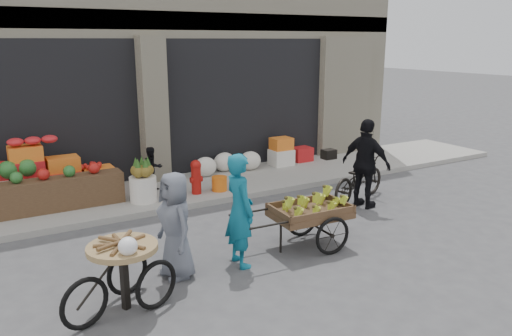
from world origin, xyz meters
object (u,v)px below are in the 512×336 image
bicycle (359,179)px  fire_hydrant (196,176)px  orange_bucket (219,184)px  banana_cart (308,210)px  vendor_woman (240,210)px  tricycle_cart (123,266)px  seated_person (152,169)px  cyclist (366,164)px  vendor_grey (176,225)px  pineapple_bin (143,189)px

bicycle → fire_hydrant: bearing=41.5°
bicycle → orange_bucket: bearing=37.2°
banana_cart → bicycle: bearing=34.6°
banana_cart → vendor_woman: 1.24m
orange_bucket → banana_cart: (0.03, -3.09, 0.35)m
tricycle_cart → banana_cart: bearing=-13.0°
seated_person → cyclist: 4.34m
fire_hydrant → vendor_woman: 3.25m
vendor_woman → cyclist: bearing=-70.9°
bicycle → cyclist: 0.61m
tricycle_cart → vendor_grey: (0.87, 0.51, 0.18)m
fire_hydrant → bicycle: size_ratio=0.41×
pineapple_bin → bicycle: 4.32m
pineapple_bin → tricycle_cart: size_ratio=0.36×
seated_person → vendor_grey: size_ratio=0.62×
tricycle_cart → vendor_grey: bearing=9.5°
fire_hydrant → orange_bucket: size_ratio=2.22×
seated_person → orange_bucket: bearing=-40.3°
tricycle_cart → cyclist: cyclist is taller
orange_bucket → vendor_woman: size_ratio=0.19×
fire_hydrant → tricycle_cart: 4.35m
orange_bucket → seated_person: (-1.20, 0.70, 0.31)m
banana_cart → tricycle_cart: bearing=-169.0°
orange_bucket → vendor_grey: size_ratio=0.21×
tricycle_cart → cyclist: (5.13, 1.44, 0.31)m
seated_person → tricycle_cart: size_ratio=0.64×
fire_hydrant → tricycle_cart: size_ratio=0.49×
vendor_grey → seated_person: bearing=161.8°
banana_cart → cyclist: 2.35m
tricycle_cart → cyclist: 5.34m
cyclist → seated_person: bearing=33.0°
vendor_grey → bicycle: vendor_grey is taller
tricycle_cart → cyclist: bearing=-5.3°
banana_cart → seated_person: bearing=111.0°
fire_hydrant → seated_person: seated_person is taller
seated_person → vendor_grey: vendor_grey is taller
pineapple_bin → banana_cart: size_ratio=0.25×
seated_person → cyclist: (3.33, -2.77, 0.29)m
orange_bucket → cyclist: 3.03m
fire_hydrant → seated_person: (-0.70, 0.65, 0.08)m
seated_person → cyclist: cyclist is taller
vendor_woman → orange_bucket: bearing=-19.2°
fire_hydrant → banana_cart: 3.18m
banana_cart → bicycle: 2.71m
vendor_woman → bicycle: bearing=-66.0°
vendor_grey → bicycle: bearing=102.4°
banana_cart → bicycle: bicycle is taller
pineapple_bin → seated_person: seated_person is taller
seated_person → bicycle: (3.53, -2.37, -0.13)m
pineapple_bin → fire_hydrant: size_ratio=0.73×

